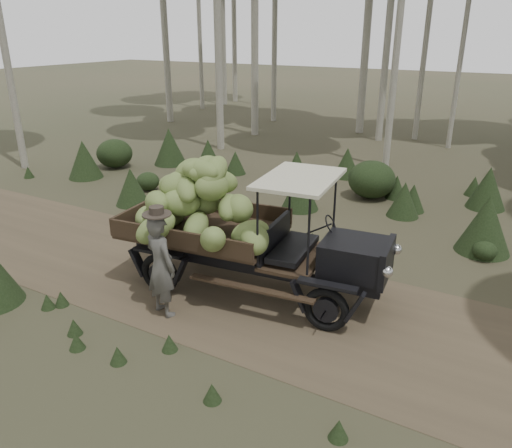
{
  "coord_description": "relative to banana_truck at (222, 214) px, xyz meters",
  "views": [
    {
      "loc": [
        3.57,
        -7.47,
        4.93
      ],
      "look_at": [
        -0.87,
        0.28,
        1.42
      ],
      "focal_mm": 35.0,
      "sensor_mm": 36.0,
      "label": 1
    }
  ],
  "objects": [
    {
      "name": "undergrowth",
      "position": [
        0.05,
        1.41,
        -1.03
      ],
      "size": [
        24.21,
        21.45,
        1.39
      ],
      "color": "#233319",
      "rests_on": "ground"
    },
    {
      "name": "dirt_track",
      "position": [
        1.51,
        -0.06,
        -1.59
      ],
      "size": [
        70.0,
        4.0,
        0.01
      ],
      "primitive_type": "cube",
      "color": "brown",
      "rests_on": "ground"
    },
    {
      "name": "ground",
      "position": [
        1.51,
        -0.06,
        -1.59
      ],
      "size": [
        120.0,
        120.0,
        0.0
      ],
      "primitive_type": "plane",
      "color": "#473D2B",
      "rests_on": "ground"
    },
    {
      "name": "banana_truck",
      "position": [
        0.0,
        0.0,
        0.0
      ],
      "size": [
        5.55,
        2.9,
        2.75
      ],
      "rotation": [
        0.0,
        0.0,
        0.11
      ],
      "color": "black",
      "rests_on": "ground"
    },
    {
      "name": "farmer",
      "position": [
        -0.41,
        -1.4,
        -0.6
      ],
      "size": [
        0.8,
        0.63,
        2.09
      ],
      "rotation": [
        0.0,
        0.0,
        2.87
      ],
      "color": "#4F4D49",
      "rests_on": "ground"
    }
  ]
}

